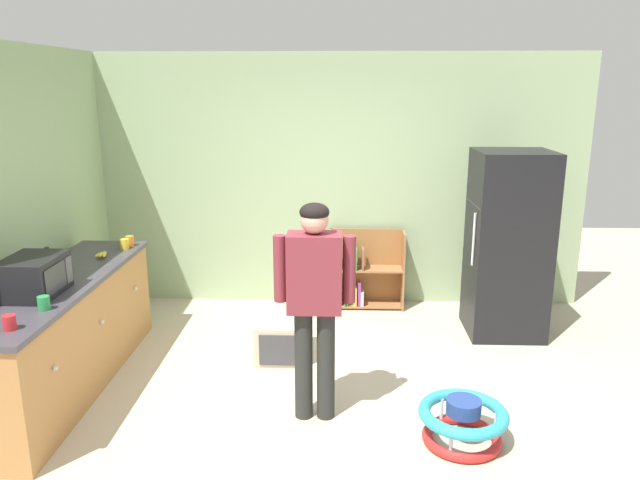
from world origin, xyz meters
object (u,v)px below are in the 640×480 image
object	(u,v)px
baby_walker	(463,422)
orange_cup	(130,241)
standing_person	(315,293)
refrigerator	(508,244)
ketchup_bottle	(49,265)
banana_bunch	(102,254)
green_cup	(44,303)
kitchen_counter	(64,334)
pet_carrier	(281,337)
bookshelf	(362,274)
microwave	(34,276)
yellow_cup	(124,244)
red_cup	(9,323)

from	to	relation	value
baby_walker	orange_cup	bearing A→B (deg)	148.53
orange_cup	standing_person	bearing A→B (deg)	-38.26
refrigerator	ketchup_bottle	distance (m)	4.06
banana_bunch	green_cup	distance (m)	1.26
kitchen_counter	pet_carrier	world-z (taller)	kitchen_counter
banana_bunch	bookshelf	bearing A→B (deg)	28.87
banana_bunch	ketchup_bottle	distance (m)	0.61
orange_cup	ketchup_bottle	bearing A→B (deg)	-107.49
ketchup_bottle	green_cup	bearing A→B (deg)	-67.14
baby_walker	banana_bunch	size ratio (longest dim) A/B	3.87
bookshelf	green_cup	bearing A→B (deg)	-131.23
standing_person	orange_cup	size ratio (longest dim) A/B	16.83
microwave	banana_bunch	distance (m)	0.98
yellow_cup	orange_cup	bearing A→B (deg)	84.56
refrigerator	banana_bunch	distance (m)	3.73
kitchen_counter	orange_cup	size ratio (longest dim) A/B	25.62
red_cup	yellow_cup	distance (m)	1.89
ketchup_bottle	bookshelf	bearing A→B (deg)	36.31
kitchen_counter	green_cup	xyz separation A→B (m)	(0.20, -0.62, 0.50)
kitchen_counter	bookshelf	xyz separation A→B (m)	(2.42, 1.91, -0.09)
baby_walker	yellow_cup	bearing A→B (deg)	150.28
microwave	ketchup_bottle	world-z (taller)	microwave
microwave	kitchen_counter	bearing A→B (deg)	88.57
baby_walker	green_cup	world-z (taller)	green_cup
standing_person	baby_walker	xyz separation A→B (m)	(1.02, -0.30, -0.80)
pet_carrier	microwave	bearing A→B (deg)	-150.53
bookshelf	green_cup	distance (m)	3.42
standing_person	ketchup_bottle	xyz separation A→B (m)	(-2.10, 0.45, 0.04)
bookshelf	green_cup	world-z (taller)	green_cup
standing_person	yellow_cup	distance (m)	2.23
standing_person	baby_walker	world-z (taller)	standing_person
bookshelf	pet_carrier	world-z (taller)	bookshelf
standing_person	red_cup	size ratio (longest dim) A/B	16.83
kitchen_counter	orange_cup	xyz separation A→B (m)	(0.21, 1.03, 0.50)
microwave	baby_walker	bearing A→B (deg)	-6.82
yellow_cup	kitchen_counter	bearing A→B (deg)	-102.28
refrigerator	pet_carrier	distance (m)	2.33
kitchen_counter	bookshelf	size ratio (longest dim) A/B	2.86
banana_bunch	yellow_cup	size ratio (longest dim) A/B	1.64
baby_walker	red_cup	world-z (taller)	red_cup
standing_person	kitchen_counter	bearing A→B (deg)	169.09
baby_walker	microwave	distance (m)	3.18
pet_carrier	red_cup	world-z (taller)	red_cup
bookshelf	microwave	bearing A→B (deg)	-137.28
baby_walker	banana_bunch	world-z (taller)	banana_bunch
refrigerator	standing_person	bearing A→B (deg)	-137.26
orange_cup	red_cup	world-z (taller)	same
ketchup_bottle	orange_cup	xyz separation A→B (m)	(0.30, 0.96, -0.05)
microwave	yellow_cup	distance (m)	1.27
kitchen_counter	yellow_cup	size ratio (longest dim) A/B	25.62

